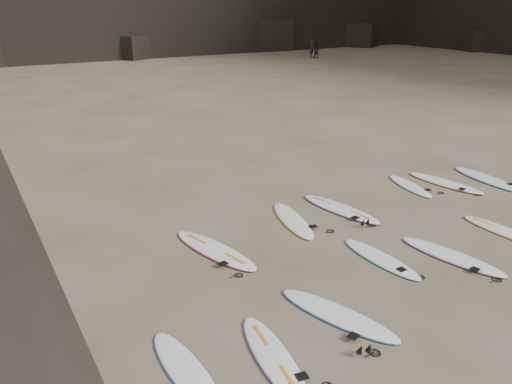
{
  "coord_description": "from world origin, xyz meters",
  "views": [
    {
      "loc": [
        -8.16,
        -6.91,
        5.59
      ],
      "look_at": [
        -2.67,
        2.21,
        1.5
      ],
      "focal_mm": 35.0,
      "sensor_mm": 36.0,
      "label": 1
    }
  ],
  "objects_px": {
    "surfboard_7": "(340,209)",
    "surfboard_9": "(445,183)",
    "surfboard_5": "(215,250)",
    "surfboard_0": "(273,357)",
    "surfboard_8": "(410,186)",
    "person_a": "(312,49)",
    "surfboard_2": "(381,258)",
    "person_b": "(317,50)",
    "surfboard_11": "(186,370)",
    "surfboard_1": "(338,314)",
    "surfboard_3": "(452,256)",
    "surfboard_4": "(504,231)",
    "surfboard_10": "(487,179)",
    "surfboard_6": "(293,220)"
  },
  "relations": [
    {
      "from": "surfboard_1",
      "to": "surfboard_3",
      "type": "relative_size",
      "value": 0.99
    },
    {
      "from": "surfboard_5",
      "to": "person_a",
      "type": "xyz_separation_m",
      "value": [
        28.19,
        33.63,
        0.85
      ]
    },
    {
      "from": "surfboard_5",
      "to": "surfboard_6",
      "type": "bearing_deg",
      "value": -3.04
    },
    {
      "from": "surfboard_1",
      "to": "surfboard_10",
      "type": "distance_m",
      "value": 9.83
    },
    {
      "from": "surfboard_2",
      "to": "person_b",
      "type": "relative_size",
      "value": 1.44
    },
    {
      "from": "surfboard_5",
      "to": "surfboard_3",
      "type": "bearing_deg",
      "value": -47.6
    },
    {
      "from": "surfboard_5",
      "to": "surfboard_11",
      "type": "xyz_separation_m",
      "value": [
        -2.26,
        -3.46,
        -0.01
      ]
    },
    {
      "from": "surfboard_2",
      "to": "surfboard_6",
      "type": "height_order",
      "value": "surfboard_6"
    },
    {
      "from": "surfboard_2",
      "to": "surfboard_4",
      "type": "height_order",
      "value": "same"
    },
    {
      "from": "surfboard_11",
      "to": "person_b",
      "type": "xyz_separation_m",
      "value": [
        30.45,
        36.27,
        0.76
      ]
    },
    {
      "from": "surfboard_5",
      "to": "surfboard_0",
      "type": "bearing_deg",
      "value": -116.02
    },
    {
      "from": "person_a",
      "to": "surfboard_11",
      "type": "bearing_deg",
      "value": 169.43
    },
    {
      "from": "surfboard_1",
      "to": "person_a",
      "type": "xyz_separation_m",
      "value": [
        27.37,
        37.17,
        0.85
      ]
    },
    {
      "from": "surfboard_1",
      "to": "surfboard_6",
      "type": "height_order",
      "value": "surfboard_1"
    },
    {
      "from": "surfboard_6",
      "to": "person_a",
      "type": "bearing_deg",
      "value": 66.29
    },
    {
      "from": "surfboard_9",
      "to": "person_b",
      "type": "height_order",
      "value": "person_b"
    },
    {
      "from": "surfboard_0",
      "to": "person_a",
      "type": "height_order",
      "value": "person_a"
    },
    {
      "from": "surfboard_10",
      "to": "surfboard_11",
      "type": "distance_m",
      "value": 12.74
    },
    {
      "from": "surfboard_3",
      "to": "surfboard_11",
      "type": "relative_size",
      "value": 1.13
    },
    {
      "from": "surfboard_5",
      "to": "surfboard_9",
      "type": "xyz_separation_m",
      "value": [
        8.54,
        0.34,
        -0.0
      ]
    },
    {
      "from": "surfboard_0",
      "to": "surfboard_8",
      "type": "distance_m",
      "value": 9.45
    },
    {
      "from": "surfboard_0",
      "to": "surfboard_7",
      "type": "xyz_separation_m",
      "value": [
        5.08,
        4.32,
        0.01
      ]
    },
    {
      "from": "surfboard_3",
      "to": "surfboard_8",
      "type": "xyz_separation_m",
      "value": [
        2.77,
        3.85,
        -0.01
      ]
    },
    {
      "from": "person_a",
      "to": "surfboard_9",
      "type": "bearing_deg",
      "value": 178.26
    },
    {
      "from": "surfboard_0",
      "to": "person_b",
      "type": "height_order",
      "value": "person_b"
    },
    {
      "from": "person_a",
      "to": "surfboard_2",
      "type": "bearing_deg",
      "value": 173.91
    },
    {
      "from": "surfboard_0",
      "to": "surfboard_4",
      "type": "height_order",
      "value": "surfboard_0"
    },
    {
      "from": "surfboard_7",
      "to": "person_a",
      "type": "height_order",
      "value": "person_a"
    },
    {
      "from": "surfboard_7",
      "to": "surfboard_9",
      "type": "distance_m",
      "value": 4.34
    },
    {
      "from": "surfboard_8",
      "to": "surfboard_7",
      "type": "bearing_deg",
      "value": -160.97
    },
    {
      "from": "surfboard_11",
      "to": "person_b",
      "type": "distance_m",
      "value": 47.37
    },
    {
      "from": "surfboard_2",
      "to": "surfboard_11",
      "type": "relative_size",
      "value": 1.01
    },
    {
      "from": "surfboard_2",
      "to": "person_a",
      "type": "relative_size",
      "value": 1.29
    },
    {
      "from": "surfboard_3",
      "to": "surfboard_1",
      "type": "bearing_deg",
      "value": 175.99
    },
    {
      "from": "surfboard_4",
      "to": "surfboard_1",
      "type": "bearing_deg",
      "value": -176.12
    },
    {
      "from": "surfboard_10",
      "to": "person_b",
      "type": "xyz_separation_m",
      "value": [
        18.15,
        32.96,
        0.75
      ]
    },
    {
      "from": "surfboard_1",
      "to": "surfboard_11",
      "type": "xyz_separation_m",
      "value": [
        -3.07,
        0.08,
        -0.01
      ]
    },
    {
      "from": "surfboard_1",
      "to": "person_b",
      "type": "relative_size",
      "value": 1.6
    },
    {
      "from": "surfboard_2",
      "to": "person_b",
      "type": "xyz_separation_m",
      "value": [
        25.1,
        35.15,
        0.76
      ]
    },
    {
      "from": "surfboard_5",
      "to": "surfboard_10",
      "type": "xyz_separation_m",
      "value": [
        10.04,
        -0.15,
        -0.0
      ]
    },
    {
      "from": "surfboard_4",
      "to": "surfboard_6",
      "type": "height_order",
      "value": "surfboard_6"
    },
    {
      "from": "surfboard_2",
      "to": "surfboard_9",
      "type": "height_order",
      "value": "surfboard_9"
    },
    {
      "from": "surfboard_1",
      "to": "surfboard_3",
      "type": "bearing_deg",
      "value": -11.25
    },
    {
      "from": "surfboard_8",
      "to": "surfboard_0",
      "type": "bearing_deg",
      "value": -137.42
    },
    {
      "from": "surfboard_3",
      "to": "surfboard_6",
      "type": "height_order",
      "value": "surfboard_3"
    },
    {
      "from": "surfboard_2",
      "to": "surfboard_7",
      "type": "distance_m",
      "value": 2.96
    },
    {
      "from": "surfboard_8",
      "to": "surfboard_9",
      "type": "distance_m",
      "value": 1.25
    },
    {
      "from": "surfboard_2",
      "to": "surfboard_7",
      "type": "bearing_deg",
      "value": 66.74
    },
    {
      "from": "surfboard_8",
      "to": "person_a",
      "type": "height_order",
      "value": "person_a"
    },
    {
      "from": "surfboard_3",
      "to": "person_a",
      "type": "distance_m",
      "value": 43.68
    }
  ]
}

